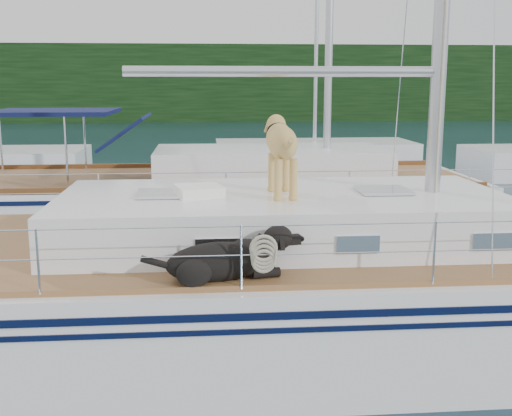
{
  "coord_description": "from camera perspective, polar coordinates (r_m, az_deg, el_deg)",
  "views": [
    {
      "loc": [
        -0.14,
        -7.35,
        3.09
      ],
      "look_at": [
        0.5,
        0.2,
        1.6
      ],
      "focal_mm": 45.0,
      "sensor_mm": 36.0,
      "label": 1
    }
  ],
  "objects": [
    {
      "name": "ground",
      "position": [
        7.98,
        -3.53,
        -11.69
      ],
      "size": [
        120.0,
        120.0,
        0.0
      ],
      "primitive_type": "plane",
      "color": "black",
      "rests_on": "ground"
    },
    {
      "name": "tree_line",
      "position": [
        52.35,
        -4.77,
        10.99
      ],
      "size": [
        90.0,
        3.0,
        6.0
      ],
      "primitive_type": "cube",
      "color": "black",
      "rests_on": "ground"
    },
    {
      "name": "shore_bank",
      "position": [
        53.61,
        -4.73,
        8.43
      ],
      "size": [
        92.0,
        1.0,
        1.2
      ],
      "primitive_type": "cube",
      "color": "#595147",
      "rests_on": "ground"
    },
    {
      "name": "main_sailboat",
      "position": [
        7.74,
        -2.88,
        -7.06
      ],
      "size": [
        12.0,
        3.8,
        14.01
      ],
      "color": "white",
      "rests_on": "ground"
    },
    {
      "name": "neighbor_sailboat",
      "position": [
        13.6,
        -3.3,
        0.67
      ],
      "size": [
        11.0,
        3.5,
        13.3
      ],
      "color": "white",
      "rests_on": "ground"
    },
    {
      "name": "bg_boat_center",
      "position": [
        23.87,
        5.2,
        4.73
      ],
      "size": [
        7.2,
        3.0,
        11.65
      ],
      "color": "white",
      "rests_on": "ground"
    }
  ]
}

